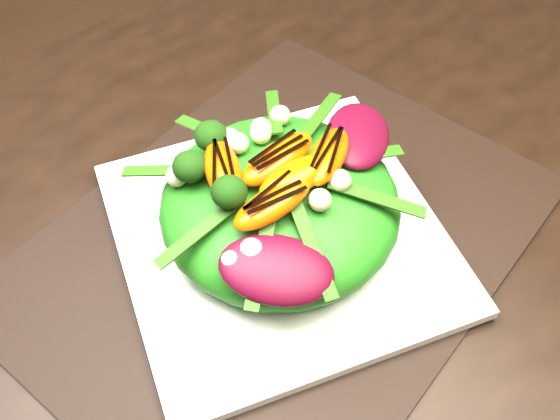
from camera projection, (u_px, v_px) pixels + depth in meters
placemat at (280, 241)px, 0.58m from camera, size 0.52×0.44×0.00m
plate_base at (280, 236)px, 0.57m from camera, size 0.34×0.34×0.01m
salad_bowl at (280, 227)px, 0.56m from camera, size 0.27×0.27×0.02m
lettuce_mound at (280, 205)px, 0.54m from camera, size 0.25×0.25×0.07m
radicchio_leaf at (358, 135)px, 0.55m from camera, size 0.10×0.09×0.02m
orange_segment at (272, 157)px, 0.52m from camera, size 0.07×0.06×0.02m
broccoli_floret at (210, 181)px, 0.49m from camera, size 0.04×0.04×0.04m
macadamia_nut at (354, 177)px, 0.51m from camera, size 0.02×0.02×0.02m
balsamic_drizzle at (272, 148)px, 0.51m from camera, size 0.04×0.03×0.00m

